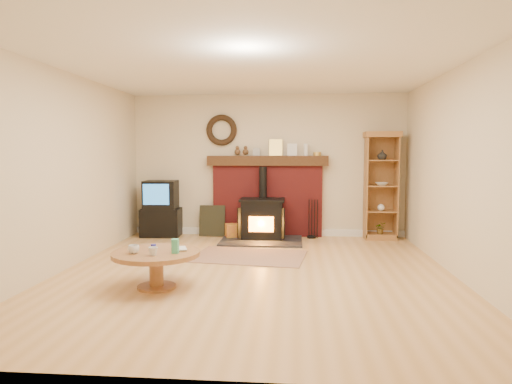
# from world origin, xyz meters

# --- Properties ---
(ground) EXTENTS (5.50, 5.50, 0.00)m
(ground) POSITION_xyz_m (0.00, 0.00, 0.00)
(ground) COLOR tan
(ground) RESTS_ON ground
(room_shell) EXTENTS (5.02, 5.52, 2.61)m
(room_shell) POSITION_xyz_m (-0.02, 0.09, 1.72)
(room_shell) COLOR beige
(room_shell) RESTS_ON ground
(chimney_breast) EXTENTS (2.20, 0.22, 1.78)m
(chimney_breast) POSITION_xyz_m (0.00, 2.67, 0.80)
(chimney_breast) COLOR maroon
(chimney_breast) RESTS_ON ground
(wood_stove) EXTENTS (1.40, 1.00, 1.29)m
(wood_stove) POSITION_xyz_m (-0.07, 2.27, 0.35)
(wood_stove) COLOR black
(wood_stove) RESTS_ON ground
(area_rug) EXTENTS (1.74, 1.30, 0.01)m
(area_rug) POSITION_xyz_m (-0.16, 0.94, 0.01)
(area_rug) COLOR brown
(area_rug) RESTS_ON ground
(tv_unit) EXTENTS (0.72, 0.53, 1.03)m
(tv_unit) POSITION_xyz_m (-1.95, 2.47, 0.49)
(tv_unit) COLOR black
(tv_unit) RESTS_ON ground
(curio_cabinet) EXTENTS (0.61, 0.44, 1.90)m
(curio_cabinet) POSITION_xyz_m (2.02, 2.55, 0.95)
(curio_cabinet) COLOR olive
(curio_cabinet) RESTS_ON ground
(firelog_box) EXTENTS (0.47, 0.37, 0.26)m
(firelog_box) POSITION_xyz_m (-0.53, 2.40, 0.13)
(firelog_box) COLOR yellow
(firelog_box) RESTS_ON ground
(leaning_painting) EXTENTS (0.47, 0.13, 0.57)m
(leaning_painting) POSITION_xyz_m (-1.01, 2.55, 0.28)
(leaning_painting) COLOR black
(leaning_painting) RESTS_ON ground
(fire_tools) EXTENTS (0.19, 0.16, 0.70)m
(fire_tools) POSITION_xyz_m (0.82, 2.50, 0.16)
(fire_tools) COLOR black
(fire_tools) RESTS_ON ground
(coffee_table) EXTENTS (0.99, 0.99, 0.58)m
(coffee_table) POSITION_xyz_m (-1.06, -0.72, 0.34)
(coffee_table) COLOR brown
(coffee_table) RESTS_ON ground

